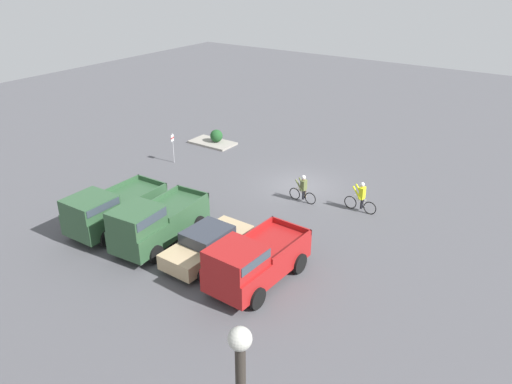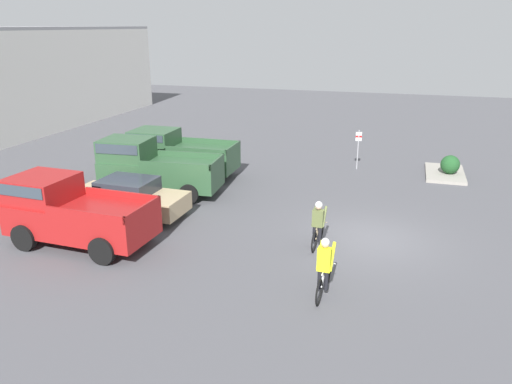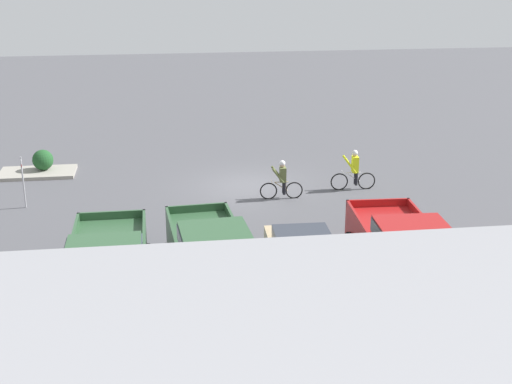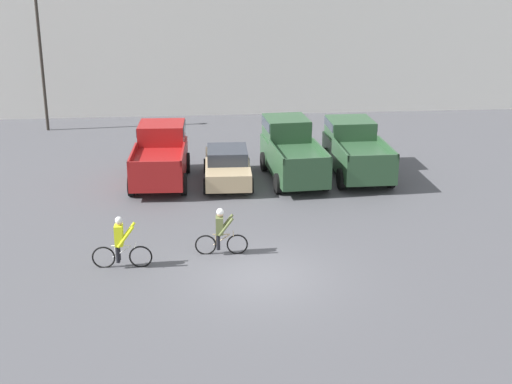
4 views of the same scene
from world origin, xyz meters
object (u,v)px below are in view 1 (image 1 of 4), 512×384
Objects in this scene: cyclist_0 at (303,188)px; cyclist_1 at (361,197)px; pickup_truck_0 at (253,260)px; pickup_truck_2 at (110,209)px; pickup_truck_1 at (154,222)px; shrub at (216,136)px; fire_lane_sign at (173,145)px; sedan_0 at (208,244)px.

cyclist_0 is 3.19m from cyclist_1.
pickup_truck_0 reaches higher than pickup_truck_2.
pickup_truck_1 is 14.18m from shrub.
pickup_truck_0 is 17.43m from shrub.
pickup_truck_0 is at bearing 179.83° from pickup_truck_1.
pickup_truck_1 is 10.43m from fire_lane_sign.
fire_lane_sign is 2.23× the size of shrub.
pickup_truck_0 is 0.94× the size of pickup_truck_1.
pickup_truck_0 is at bearing 83.82° from cyclist_1.
cyclist_1 is (-3.10, -0.73, 0.04)m from cyclist_0.
sedan_0 is 8.97m from cyclist_1.
pickup_truck_1 is at bearing 128.42° from fire_lane_sign.
pickup_truck_1 is 1.03× the size of pickup_truck_2.
fire_lane_sign is 4.49m from shrub.
fire_lane_sign is at bearing 89.48° from shrub.
shrub is (12.93, -3.97, -0.23)m from cyclist_1.
sedan_0 is 5.65m from pickup_truck_2.
pickup_truck_2 is 13.29m from shrub.
pickup_truck_1 is 5.82× the size of shrub.
cyclist_1 reaches higher than shrub.
pickup_truck_0 is at bearing 105.24° from cyclist_0.
cyclist_0 is (2.16, -7.94, -0.38)m from pickup_truck_0.
pickup_truck_1 is at bearing 117.04° from shrub.
pickup_truck_1 is at bearing 53.12° from cyclist_1.
sedan_0 is 2.64× the size of cyclist_0.
cyclist_0 is at bearing -113.15° from pickup_truck_1.
pickup_truck_0 is 8.24m from cyclist_0.
fire_lane_sign is at bearing -34.24° from pickup_truck_0.
pickup_truck_0 is at bearing 145.76° from fire_lane_sign.
fire_lane_sign reaches higher than shrub.
sedan_0 is at bearing 127.19° from shrub.
cyclist_0 is (-0.62, -7.44, 0.05)m from sedan_0.
cyclist_1 is 2.06× the size of shrub.
sedan_0 is at bearing 140.26° from fire_lane_sign.
pickup_truck_2 is (5.60, 0.64, 0.41)m from sedan_0.
cyclist_0 is 9.88m from fire_lane_sign.
cyclist_1 is at bearing -96.18° from pickup_truck_0.
pickup_truck_0 is 2.45× the size of fire_lane_sign.
sedan_0 is at bearing 65.50° from cyclist_1.
shrub is at bearing -74.21° from pickup_truck_2.
pickup_truck_2 is 12.82m from cyclist_1.
pickup_truck_1 is 2.83× the size of cyclist_1.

